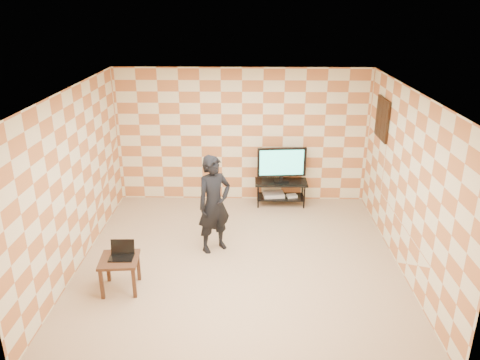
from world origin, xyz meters
name	(u,v)px	position (x,y,z in m)	size (l,w,h in m)	color
floor	(239,261)	(0.00, 0.00, 0.00)	(5.00, 5.00, 0.00)	tan
wall_back	(242,136)	(0.00, 2.50, 1.35)	(5.00, 0.02, 2.70)	beige
wall_front	(234,274)	(0.00, -2.50, 1.35)	(5.00, 0.02, 2.70)	beige
wall_left	(73,181)	(-2.50, 0.00, 1.35)	(0.02, 5.00, 2.70)	beige
wall_right	(407,183)	(2.50, 0.00, 1.35)	(0.02, 5.00, 2.70)	beige
ceiling	(239,92)	(0.00, 0.00, 2.70)	(5.00, 5.00, 0.02)	white
wall_art	(382,119)	(2.47, 1.55, 1.95)	(0.04, 0.72, 0.72)	black
tv_stand	(281,188)	(0.79, 2.21, 0.37)	(1.04, 0.47, 0.50)	black
tv	(282,163)	(0.79, 2.21, 0.89)	(0.97, 0.21, 0.70)	black
dvd_player	(274,194)	(0.65, 2.23, 0.21)	(0.41, 0.29, 0.07)	silver
game_console	(292,196)	(1.01, 2.18, 0.20)	(0.20, 0.15, 0.05)	silver
side_table	(120,264)	(-1.68, -0.81, 0.41)	(0.57, 0.57, 0.50)	#322114
laptop	(122,253)	(-1.64, -0.75, 0.55)	(0.34, 0.27, 0.22)	black
person	(214,204)	(-0.41, 0.37, 0.82)	(0.60, 0.39, 1.63)	black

